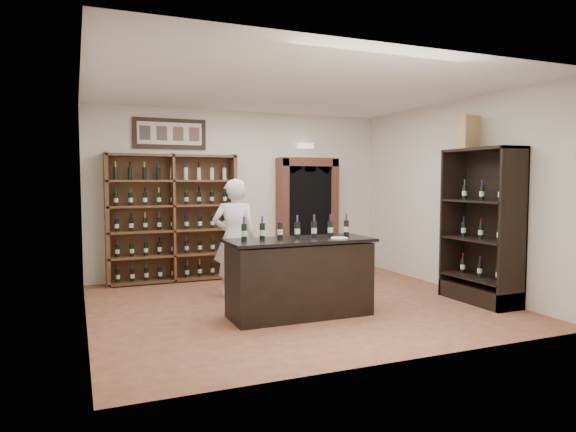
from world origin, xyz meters
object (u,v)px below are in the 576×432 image
(counter_bottle_0, at_px, (244,232))
(wine_crate, at_px, (469,132))
(tasting_counter, at_px, (300,278))
(side_cabinet, at_px, (482,250))
(wine_shelf, at_px, (172,218))
(shopkeeper, at_px, (234,238))

(counter_bottle_0, height_order, wine_crate, wine_crate)
(tasting_counter, xyz_separation_m, wine_crate, (2.67, -0.04, 1.95))
(counter_bottle_0, xyz_separation_m, side_cabinet, (3.44, -0.38, -0.35))
(wine_shelf, relative_size, side_cabinet, 1.00)
(shopkeeper, bearing_deg, counter_bottle_0, 92.17)
(tasting_counter, relative_size, side_cabinet, 0.85)
(tasting_counter, relative_size, counter_bottle_0, 6.27)
(side_cabinet, bearing_deg, counter_bottle_0, 173.75)
(shopkeeper, relative_size, wine_crate, 3.64)
(side_cabinet, xyz_separation_m, shopkeeper, (-3.19, 1.66, 0.13))
(wine_crate, bearing_deg, side_cabinet, -89.85)
(wine_shelf, relative_size, shopkeeper, 1.25)
(tasting_counter, bearing_deg, shopkeeper, 108.73)
(side_cabinet, bearing_deg, wine_crate, 101.46)
(wine_shelf, bearing_deg, tasting_counter, -69.44)
(shopkeeper, height_order, wine_crate, wine_crate)
(tasting_counter, height_order, counter_bottle_0, counter_bottle_0)
(wine_shelf, distance_m, tasting_counter, 3.19)
(side_cabinet, relative_size, wine_crate, 4.53)
(tasting_counter, relative_size, shopkeeper, 1.06)
(wine_shelf, relative_size, counter_bottle_0, 7.33)
(tasting_counter, xyz_separation_m, side_cabinet, (2.72, -0.30, 0.26))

